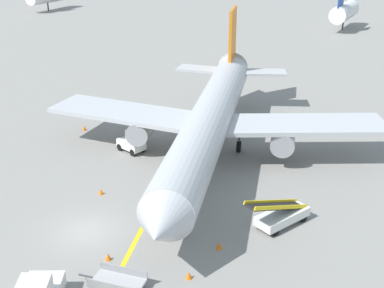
% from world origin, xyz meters
% --- Properties ---
extents(ground_plane, '(300.00, 300.00, 0.00)m').
position_xyz_m(ground_plane, '(0.00, 0.00, 0.00)').
color(ground_plane, gray).
extents(taxi_line_yellow, '(24.32, 76.40, 0.01)m').
position_xyz_m(taxi_line_yellow, '(1.94, 5.00, 0.00)').
color(taxi_line_yellow, yellow).
rests_on(taxi_line_yellow, ground).
extents(airliner, '(27.71, 34.53, 10.10)m').
position_xyz_m(airliner, '(1.77, 13.96, 3.42)').
color(airliner, '#B2B5BA').
rests_on(airliner, ground).
extents(baggage_tug_near_wing, '(2.65, 1.86, 2.10)m').
position_xyz_m(baggage_tug_near_wing, '(-4.49, 11.71, 0.93)').
color(baggage_tug_near_wing, silver).
rests_on(baggage_tug_near_wing, ground).
extents(belt_loader_forward_hold, '(3.08, 5.10, 2.59)m').
position_xyz_m(belt_loader_forward_hold, '(10.52, 6.62, 0.78)').
color(belt_loader_forward_hold, silver).
rests_on(belt_loader_forward_hold, ground).
extents(baggage_cart_loaded, '(3.84, 2.01, 0.94)m').
position_xyz_m(baggage_cart_loaded, '(5.09, -3.69, 0.47)').
color(baggage_cart_loaded, '#A5A5A8').
rests_on(baggage_cart_loaded, ground).
extents(ground_crew_marshaller, '(0.36, 0.24, 1.70)m').
position_xyz_m(ground_crew_marshaller, '(3.30, 8.26, 0.91)').
color(ground_crew_marshaller, '#26262D').
rests_on(ground_crew_marshaller, ground).
extents(safety_cone_nose_left, '(0.36, 0.36, 0.44)m').
position_xyz_m(safety_cone_nose_left, '(-11.27, 13.62, 0.22)').
color(safety_cone_nose_left, orange).
rests_on(safety_cone_nose_left, ground).
extents(safety_cone_nose_right, '(0.36, 0.36, 0.44)m').
position_xyz_m(safety_cone_nose_right, '(8.20, 2.31, 0.22)').
color(safety_cone_nose_right, orange).
rests_on(safety_cone_nose_right, ground).
extents(safety_cone_wingtip_left, '(0.36, 0.36, 0.44)m').
position_xyz_m(safety_cone_wingtip_left, '(3.03, -1.78, 0.22)').
color(safety_cone_wingtip_left, orange).
rests_on(safety_cone_wingtip_left, ground).
extents(safety_cone_wingtip_right, '(0.36, 0.36, 0.44)m').
position_xyz_m(safety_cone_wingtip_right, '(-2.23, 4.39, 0.22)').
color(safety_cone_wingtip_right, orange).
rests_on(safety_cone_wingtip_right, ground).
extents(safety_cone_tail_area, '(0.36, 0.36, 0.44)m').
position_xyz_m(safety_cone_tail_area, '(7.97, -1.05, 0.22)').
color(safety_cone_tail_area, orange).
rests_on(safety_cone_tail_area, ground).
extents(distant_aircraft_mid_left, '(3.00, 10.10, 8.80)m').
position_xyz_m(distant_aircraft_mid_left, '(-1.99, 74.13, 3.22)').
color(distant_aircraft_mid_left, silver).
rests_on(distant_aircraft_mid_left, ground).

